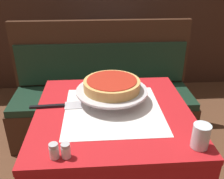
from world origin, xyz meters
name	(u,v)px	position (x,y,z in m)	size (l,w,h in m)	color
dining_table_front	(113,125)	(0.00, 0.00, 0.68)	(0.82, 0.82, 0.78)	red
dining_table_rear	(111,48)	(0.09, 1.52, 0.66)	(0.64, 0.64, 0.79)	#194799
booth_bench	(103,105)	(-0.03, 0.88, 0.30)	(1.62, 0.53, 1.04)	#3D2316
pizza_pan_stand	(112,91)	(0.00, 0.10, 0.84)	(0.40, 0.40, 0.07)	#ADADB2
deep_dish_pizza	(112,85)	(0.00, 0.10, 0.88)	(0.31, 0.31, 0.06)	tan
pizza_server	(58,106)	(-0.30, 0.06, 0.78)	(0.28, 0.09, 0.01)	#BCBCC1
water_glass_near	(201,136)	(0.34, -0.32, 0.83)	(0.07, 0.07, 0.11)	silver
salt_shaker	(54,151)	(-0.26, -0.35, 0.81)	(0.04, 0.04, 0.07)	silver
pepper_shaker	(66,151)	(-0.21, -0.35, 0.81)	(0.04, 0.04, 0.06)	silver
condiment_caddy	(105,33)	(0.03, 1.52, 0.82)	(0.13, 0.13, 0.14)	black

